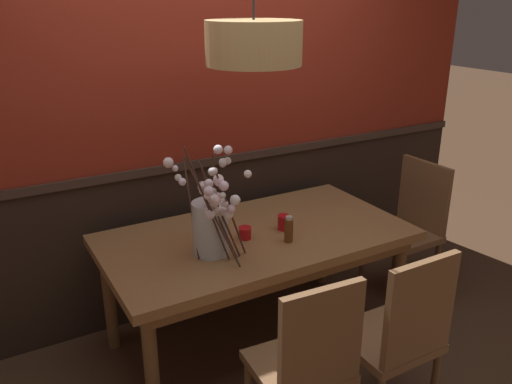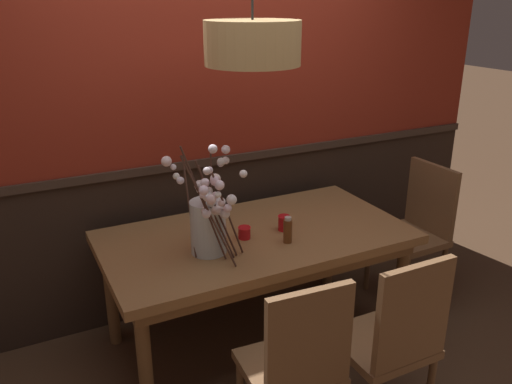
{
  "view_description": "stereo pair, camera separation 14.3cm",
  "coord_description": "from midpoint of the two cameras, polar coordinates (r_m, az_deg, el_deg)",
  "views": [
    {
      "loc": [
        -1.36,
        -2.39,
        2.01
      ],
      "look_at": [
        0.0,
        0.0,
        0.98
      ],
      "focal_mm": 36.94,
      "sensor_mm": 36.0,
      "label": 1
    },
    {
      "loc": [
        -1.24,
        -2.45,
        2.01
      ],
      "look_at": [
        0.0,
        0.0,
        0.98
      ],
      "focal_mm": 36.94,
      "sensor_mm": 36.0,
      "label": 2
    }
  ],
  "objects": [
    {
      "name": "ground_plane",
      "position": [
        3.41,
        -1.24,
        -15.71
      ],
      "size": [
        24.0,
        24.0,
        0.0
      ],
      "primitive_type": "plane",
      "color": "#4C3321"
    },
    {
      "name": "back_wall",
      "position": [
        3.38,
        -6.61,
        9.19
      ],
      "size": [
        4.24,
        0.14,
        2.73
      ],
      "color": "#2D2119",
      "rests_on": "ground"
    },
    {
      "name": "dining_table",
      "position": [
        3.07,
        -1.34,
        -5.93
      ],
      "size": [
        1.75,
        0.93,
        0.73
      ],
      "color": "olive",
      "rests_on": "ground"
    },
    {
      "name": "chair_far_side_right",
      "position": [
        3.97,
        -3.77,
        -1.56
      ],
      "size": [
        0.42,
        0.44,
        0.96
      ],
      "color": "brown",
      "rests_on": "ground"
    },
    {
      "name": "chair_near_side_left",
      "position": [
        2.4,
        3.75,
        -17.94
      ],
      "size": [
        0.43,
        0.42,
        0.94
      ],
      "color": "brown",
      "rests_on": "ground"
    },
    {
      "name": "chair_near_side_right",
      "position": [
        2.63,
        13.66,
        -14.66
      ],
      "size": [
        0.42,
        0.41,
        0.96
      ],
      "color": "brown",
      "rests_on": "ground"
    },
    {
      "name": "chair_far_side_left",
      "position": [
        3.79,
        -10.94,
        -3.16
      ],
      "size": [
        0.41,
        0.43,
        0.9
      ],
      "color": "brown",
      "rests_on": "ground"
    },
    {
      "name": "chair_head_east_end",
      "position": [
        3.81,
        15.34,
        -3.13
      ],
      "size": [
        0.4,
        0.45,
        0.95
      ],
      "color": "brown",
      "rests_on": "ground"
    },
    {
      "name": "vase_with_blossoms",
      "position": [
        2.73,
        -6.37,
        -3.3
      ],
      "size": [
        0.36,
        0.41,
        0.65
      ],
      "color": "silver",
      "rests_on": "dining_table"
    },
    {
      "name": "candle_holder_nearer_center",
      "position": [
        2.95,
        -2.58,
        -4.44
      ],
      "size": [
        0.07,
        0.07,
        0.07
      ],
      "color": "red",
      "rests_on": "dining_table"
    },
    {
      "name": "candle_holder_nearer_edge",
      "position": [
        3.06,
        1.66,
        -3.3
      ],
      "size": [
        0.07,
        0.07,
        0.09
      ],
      "color": "red",
      "rests_on": "dining_table"
    },
    {
      "name": "condiment_bottle",
      "position": [
        2.9,
        2.16,
        -4.11
      ],
      "size": [
        0.05,
        0.05,
        0.15
      ],
      "color": "brown",
      "rests_on": "dining_table"
    },
    {
      "name": "pendant_lamp",
      "position": [
        2.65,
        -1.86,
        15.82
      ],
      "size": [
        0.47,
        0.47,
        1.04
      ],
      "color": "tan"
    }
  ]
}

